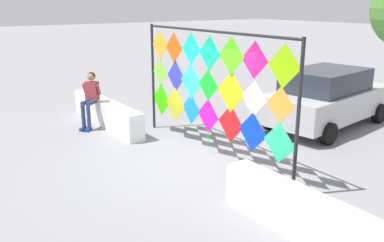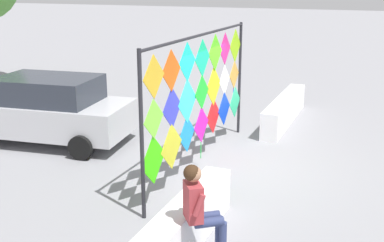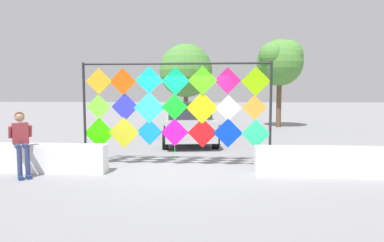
{
  "view_description": "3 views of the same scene",
  "coord_description": "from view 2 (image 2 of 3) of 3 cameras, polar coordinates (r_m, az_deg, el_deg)",
  "views": [
    {
      "loc": [
        6.92,
        -4.84,
        3.42
      ],
      "look_at": [
        0.13,
        -0.07,
        1.01
      ],
      "focal_mm": 38.27,
      "sensor_mm": 36.0,
      "label": 1
    },
    {
      "loc": [
        -9.26,
        -2.88,
        3.88
      ],
      "look_at": [
        -0.73,
        0.63,
        1.16
      ],
      "focal_mm": 44.72,
      "sensor_mm": 36.0,
      "label": 2
    },
    {
      "loc": [
        0.81,
        -8.5,
        2.05
      ],
      "look_at": [
        0.27,
        0.5,
        1.27
      ],
      "focal_mm": 31.11,
      "sensor_mm": 36.0,
      "label": 3
    }
  ],
  "objects": [
    {
      "name": "plaza_ledge_right",
      "position": [
        13.76,
        10.99,
        1.31
      ],
      "size": [
        3.84,
        0.45,
        0.72
      ],
      "primitive_type": "cube",
      "color": "white",
      "rests_on": "ground"
    },
    {
      "name": "parked_car",
      "position": [
        12.29,
        -17.07,
        1.36
      ],
      "size": [
        2.47,
        4.45,
        1.65
      ],
      "color": "#B7B7BC",
      "rests_on": "ground"
    },
    {
      "name": "seated_vendor",
      "position": [
        6.54,
        1.15,
        -10.36
      ],
      "size": [
        0.71,
        0.75,
        1.57
      ],
      "color": "navy",
      "rests_on": "ground"
    },
    {
      "name": "kite_display_rack",
      "position": [
        9.94,
        1.14,
        3.92
      ],
      "size": [
        5.25,
        0.14,
        2.88
      ],
      "color": "#232328",
      "rests_on": "ground"
    },
    {
      "name": "plaza_ledge_left",
      "position": [
        6.98,
        -2.27,
        -13.85
      ],
      "size": [
        3.84,
        0.45,
        0.72
      ],
      "primitive_type": "cube",
      "color": "white",
      "rests_on": "ground"
    },
    {
      "name": "ground",
      "position": [
        10.45,
        4.76,
        -5.42
      ],
      "size": [
        120.0,
        120.0,
        0.0
      ],
      "primitive_type": "plane",
      "color": "gray"
    }
  ]
}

